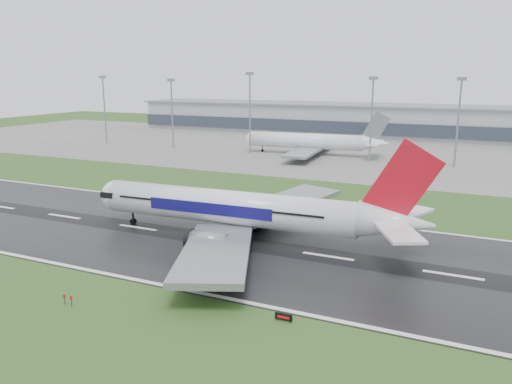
% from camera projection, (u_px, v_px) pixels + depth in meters
% --- Properties ---
extents(ground, '(520.00, 520.00, 0.00)m').
position_uv_depth(ground, '(138.00, 228.00, 101.25)').
color(ground, '#26491A').
rests_on(ground, ground).
extents(runway, '(400.00, 45.00, 0.10)m').
position_uv_depth(runway, '(138.00, 228.00, 101.24)').
color(runway, black).
rests_on(runway, ground).
extents(apron, '(400.00, 130.00, 0.08)m').
position_uv_depth(apron, '(321.00, 148.00, 212.02)').
color(apron, slate).
rests_on(apron, ground).
extents(terminal, '(240.00, 36.00, 15.00)m').
position_uv_depth(terminal, '(355.00, 120.00, 263.49)').
color(terminal, '#90949B').
rests_on(terminal, ground).
extents(main_airliner, '(68.91, 65.93, 19.45)m').
position_uv_depth(main_airliner, '(249.00, 189.00, 92.07)').
color(main_airliner, silver).
rests_on(main_airliner, runway).
extents(parked_airliner, '(61.11, 57.41, 16.89)m').
position_uv_depth(parked_airliner, '(312.00, 133.00, 193.24)').
color(parked_airliner, white).
rests_on(parked_airliner, apron).
extents(runway_sign, '(2.30, 0.73, 1.04)m').
position_uv_depth(runway_sign, '(284.00, 317.00, 62.68)').
color(runway_sign, black).
rests_on(runway_sign, ground).
extents(floodmast_0, '(0.64, 0.64, 29.12)m').
position_uv_depth(floodmast_0, '(105.00, 111.00, 224.55)').
color(floodmast_0, gray).
rests_on(floodmast_0, ground).
extents(floodmast_1, '(0.64, 0.64, 27.90)m').
position_uv_depth(floodmast_1, '(172.00, 115.00, 210.09)').
color(floodmast_1, gray).
rests_on(floodmast_1, ground).
extents(floodmast_2, '(0.64, 0.64, 30.48)m').
position_uv_depth(floodmast_2, '(250.00, 115.00, 195.16)').
color(floodmast_2, gray).
rests_on(floodmast_2, ground).
extents(floodmast_3, '(0.64, 0.64, 28.82)m').
position_uv_depth(floodmast_3, '(371.00, 121.00, 176.16)').
color(floodmast_3, gray).
rests_on(floodmast_3, ground).
extents(floodmast_4, '(0.64, 0.64, 28.66)m').
position_uv_depth(floodmast_4, '(458.00, 125.00, 164.65)').
color(floodmast_4, gray).
rests_on(floodmast_4, ground).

